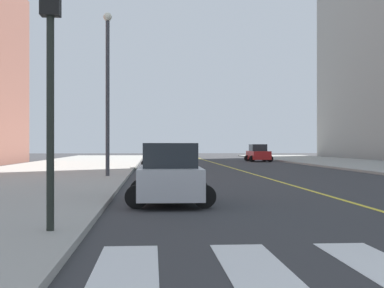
{
  "coord_description": "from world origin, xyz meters",
  "views": [
    {
      "loc": [
        -5.93,
        -3.25,
        1.73
      ],
      "look_at": [
        -4.05,
        22.63,
        1.77
      ],
      "focal_mm": 50.76,
      "sensor_mm": 36.0,
      "label": 1
    }
  ],
  "objects_px": {
    "car_red_nearest": "(258,153)",
    "street_lamp": "(108,81)",
    "car_silver_third": "(170,175)",
    "traffic_light_far_corner": "(51,42)",
    "car_green_second": "(160,157)"
  },
  "relations": [
    {
      "from": "car_red_nearest",
      "to": "street_lamp",
      "type": "distance_m",
      "value": 31.18
    },
    {
      "from": "car_red_nearest",
      "to": "car_silver_third",
      "type": "height_order",
      "value": "car_red_nearest"
    },
    {
      "from": "car_red_nearest",
      "to": "traffic_light_far_corner",
      "type": "distance_m",
      "value": 47.47
    },
    {
      "from": "car_green_second",
      "to": "car_silver_third",
      "type": "xyz_separation_m",
      "value": [
        0.01,
        -22.47,
        -0.04
      ]
    },
    {
      "from": "car_red_nearest",
      "to": "car_green_second",
      "type": "distance_m",
      "value": 20.31
    },
    {
      "from": "traffic_light_far_corner",
      "to": "street_lamp",
      "type": "bearing_deg",
      "value": 91.34
    },
    {
      "from": "car_silver_third",
      "to": "street_lamp",
      "type": "xyz_separation_m",
      "value": [
        -2.8,
        11.95,
        4.17
      ]
    },
    {
      "from": "street_lamp",
      "to": "car_red_nearest",
      "type": "bearing_deg",
      "value": 64.58
    },
    {
      "from": "car_red_nearest",
      "to": "street_lamp",
      "type": "relative_size",
      "value": 0.49
    },
    {
      "from": "car_silver_third",
      "to": "street_lamp",
      "type": "distance_m",
      "value": 12.97
    },
    {
      "from": "car_silver_third",
      "to": "traffic_light_far_corner",
      "type": "distance_m",
      "value": 6.82
    },
    {
      "from": "car_red_nearest",
      "to": "street_lamp",
      "type": "xyz_separation_m",
      "value": [
        -13.27,
        -27.91,
        4.16
      ]
    },
    {
      "from": "car_red_nearest",
      "to": "street_lamp",
      "type": "height_order",
      "value": "street_lamp"
    },
    {
      "from": "car_silver_third",
      "to": "street_lamp",
      "type": "bearing_deg",
      "value": 104.09
    },
    {
      "from": "car_red_nearest",
      "to": "car_green_second",
      "type": "height_order",
      "value": "car_green_second"
    }
  ]
}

